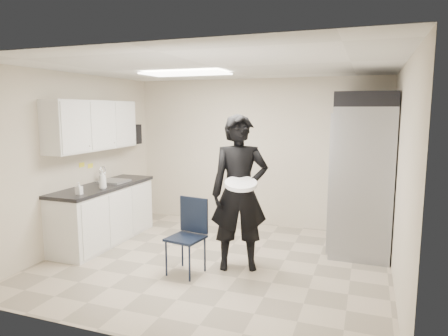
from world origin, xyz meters
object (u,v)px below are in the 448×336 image
at_px(commercial_fridge, 363,179).
at_px(man_tuxedo, 239,193).
at_px(folding_chair, 186,238).
at_px(lower_counter, 104,215).

height_order(commercial_fridge, man_tuxedo, commercial_fridge).
distance_m(commercial_fridge, folding_chair, 2.76).
bearing_deg(commercial_fridge, folding_chair, -139.21).
xyz_separation_m(folding_chair, man_tuxedo, (0.58, 0.41, 0.54)).
distance_m(lower_counter, commercial_fridge, 3.98).
height_order(lower_counter, man_tuxedo, man_tuxedo).
bearing_deg(man_tuxedo, commercial_fridge, 21.19).
distance_m(commercial_fridge, man_tuxedo, 2.00).
relative_size(folding_chair, man_tuxedo, 0.46).
xyz_separation_m(commercial_fridge, man_tuxedo, (-1.47, -1.35, -0.05)).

